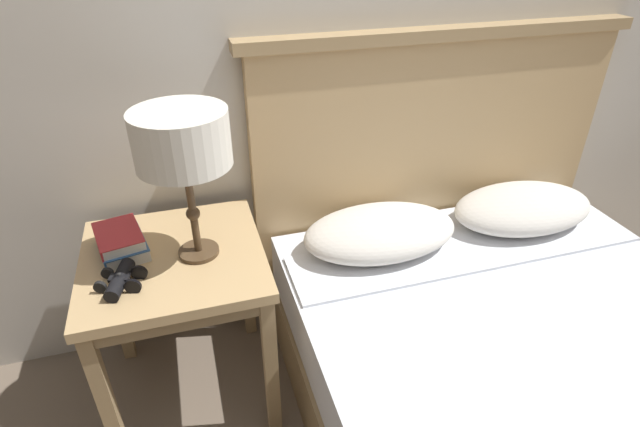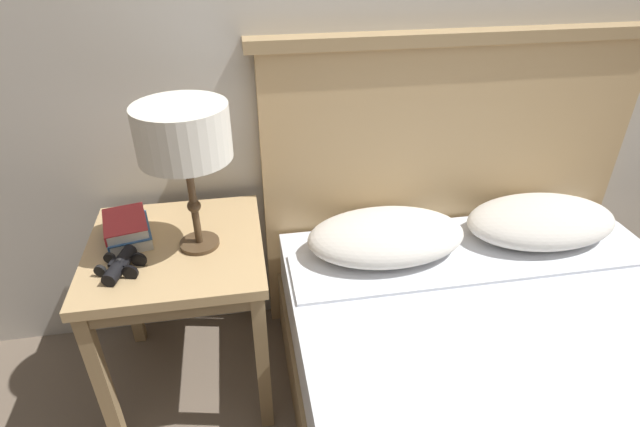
% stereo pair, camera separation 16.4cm
% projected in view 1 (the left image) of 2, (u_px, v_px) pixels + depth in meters
% --- Properties ---
extents(wall_back, '(8.00, 0.06, 2.60)m').
position_uv_depth(wall_back, '(304.00, 11.00, 1.71)').
color(wall_back, beige).
rests_on(wall_back, ground_plane).
extents(nightstand, '(0.58, 0.58, 0.64)m').
position_uv_depth(nightstand, '(176.00, 275.00, 1.66)').
color(nightstand, tan).
rests_on(nightstand, ground_plane).
extents(bed, '(1.59, 1.79, 1.23)m').
position_uv_depth(bed, '(525.00, 366.00, 1.68)').
color(bed, olive).
rests_on(bed, ground_plane).
extents(table_lamp, '(0.28, 0.28, 0.48)m').
position_uv_depth(table_lamp, '(182.00, 142.00, 1.42)').
color(table_lamp, '#4C3823').
rests_on(table_lamp, nightstand).
extents(book_on_nightstand, '(0.18, 0.22, 0.04)m').
position_uv_depth(book_on_nightstand, '(122.00, 246.00, 1.62)').
color(book_on_nightstand, silver).
rests_on(book_on_nightstand, nightstand).
extents(book_stacked_on_top, '(0.17, 0.22, 0.04)m').
position_uv_depth(book_stacked_on_top, '(118.00, 236.00, 1.60)').
color(book_stacked_on_top, silver).
rests_on(book_stacked_on_top, book_on_nightstand).
extents(binoculars_pair, '(0.15, 0.16, 0.05)m').
position_uv_depth(binoculars_pair, '(121.00, 280.00, 1.47)').
color(binoculars_pair, black).
rests_on(binoculars_pair, nightstand).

